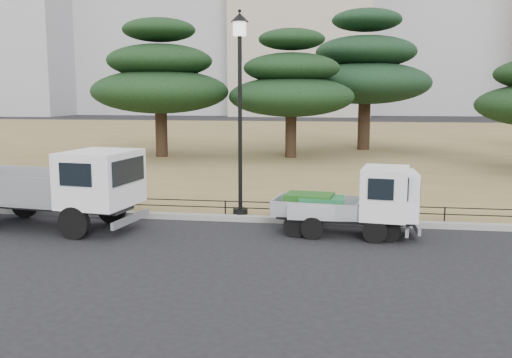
% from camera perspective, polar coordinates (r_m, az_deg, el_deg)
% --- Properties ---
extents(ground, '(220.00, 220.00, 0.00)m').
position_cam_1_polar(ground, '(13.48, -1.33, -6.72)').
color(ground, black).
extents(lawn, '(120.00, 56.00, 0.15)m').
position_cam_1_polar(lawn, '(43.59, 5.87, 3.90)').
color(lawn, olive).
rests_on(lawn, ground).
extents(curb, '(120.00, 0.25, 0.16)m').
position_cam_1_polar(curb, '(15.95, 0.34, -4.02)').
color(curb, gray).
rests_on(curb, ground).
extents(truck_large, '(5.01, 2.46, 2.10)m').
position_cam_1_polar(truck_large, '(15.86, -19.23, -0.57)').
color(truck_large, black).
rests_on(truck_large, ground).
extents(truck_kei_front, '(3.47, 1.82, 1.75)m').
position_cam_1_polar(truck_kei_front, '(14.54, 9.55, -2.18)').
color(truck_kei_front, black).
rests_on(truck_kei_front, ground).
extents(truck_kei_rear, '(3.16, 1.40, 1.65)m').
position_cam_1_polar(truck_kei_rear, '(14.58, 10.60, -2.39)').
color(truck_kei_rear, black).
rests_on(truck_kei_rear, ground).
extents(street_lamp, '(0.50, 0.50, 5.57)m').
position_cam_1_polar(street_lamp, '(15.97, -1.63, 9.86)').
color(street_lamp, black).
rests_on(street_lamp, lawn).
extents(pipe_fence, '(38.00, 0.04, 0.40)m').
position_cam_1_polar(pipe_fence, '(16.02, 0.42, -2.65)').
color(pipe_fence, black).
rests_on(pipe_fence, lawn).
extents(pine_west_near, '(7.37, 7.37, 7.37)m').
position_cam_1_polar(pine_west_near, '(31.44, -9.57, 9.96)').
color(pine_west_near, black).
rests_on(pine_west_near, lawn).
extents(pine_center_left, '(6.67, 6.67, 6.78)m').
position_cam_1_polar(pine_center_left, '(30.63, 3.55, 9.48)').
color(pine_center_left, black).
rests_on(pine_center_left, lawn).
extents(pine_center_right, '(7.92, 7.92, 8.41)m').
position_cam_1_polar(pine_center_right, '(35.58, 10.89, 10.74)').
color(pine_center_right, black).
rests_on(pine_center_right, lawn).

